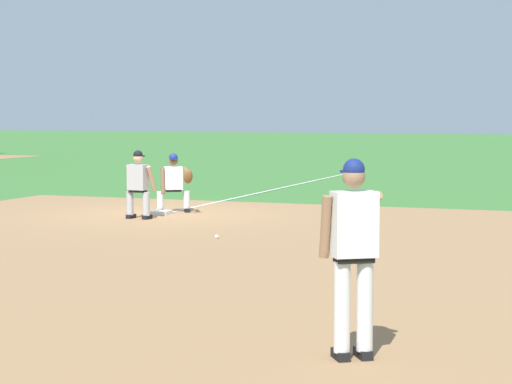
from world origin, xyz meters
TOP-DOWN VIEW (x-y plane):
  - ground_plane at (0.00, 0.00)m, footprint 160.00×160.00m
  - infield_dirt_patch at (-5.51, -3.67)m, footprint 18.00×18.00m
  - foul_line_stripe at (8.92, 0.00)m, footprint 17.83×0.10m
  - first_base_bag at (0.00, 0.00)m, footprint 0.38×0.38m
  - baseball at (-3.41, -2.76)m, footprint 0.07×0.07m
  - pitcher at (-10.98, -7.32)m, footprint 0.85×0.57m
  - first_baseman at (0.49, -0.09)m, footprint 0.81×1.04m
  - baserunner at (-0.98, 0.07)m, footprint 0.46×0.61m

SIDE VIEW (x-z plane):
  - ground_plane at x=0.00m, z-range 0.00..0.00m
  - infield_dirt_patch at x=-5.51m, z-range 0.00..0.01m
  - foul_line_stripe at x=8.92m, z-range 0.01..0.01m
  - baseball at x=-3.41m, z-range 0.00..0.07m
  - first_base_bag at x=0.00m, z-range 0.00..0.09m
  - first_baseman at x=0.49m, z-range 0.06..1.40m
  - baserunner at x=-0.98m, z-range 0.06..1.52m
  - pitcher at x=-10.98m, z-range 0.13..1.99m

